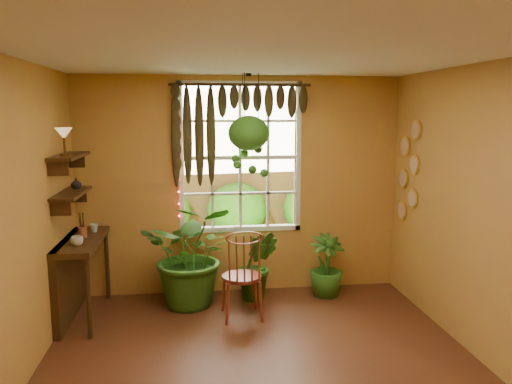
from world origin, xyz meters
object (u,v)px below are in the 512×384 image
counter_ledge (73,270)px  potted_plant_left (193,254)px  windsor_chair (242,288)px  potted_plant_mid (257,265)px  hanging_basket (249,137)px

counter_ledge → potted_plant_left: bearing=9.4°
counter_ledge → potted_plant_left: size_ratio=0.97×
windsor_chair → potted_plant_mid: 0.57m
counter_ledge → hanging_basket: 2.46m
counter_ledge → hanging_basket: hanging_basket is taller
windsor_chair → counter_ledge: bearing=169.8°
potted_plant_left → potted_plant_mid: bearing=5.1°
hanging_basket → windsor_chair: bearing=-103.6°
counter_ledge → potted_plant_mid: 2.10m
counter_ledge → potted_plant_mid: bearing=7.8°
counter_ledge → hanging_basket: bearing=9.8°
counter_ledge → windsor_chair: 1.87m
potted_plant_left → potted_plant_mid: (0.77, 0.07, -0.19)m
windsor_chair → hanging_basket: (0.14, 0.57, 1.63)m
counter_ledge → hanging_basket: size_ratio=0.98×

